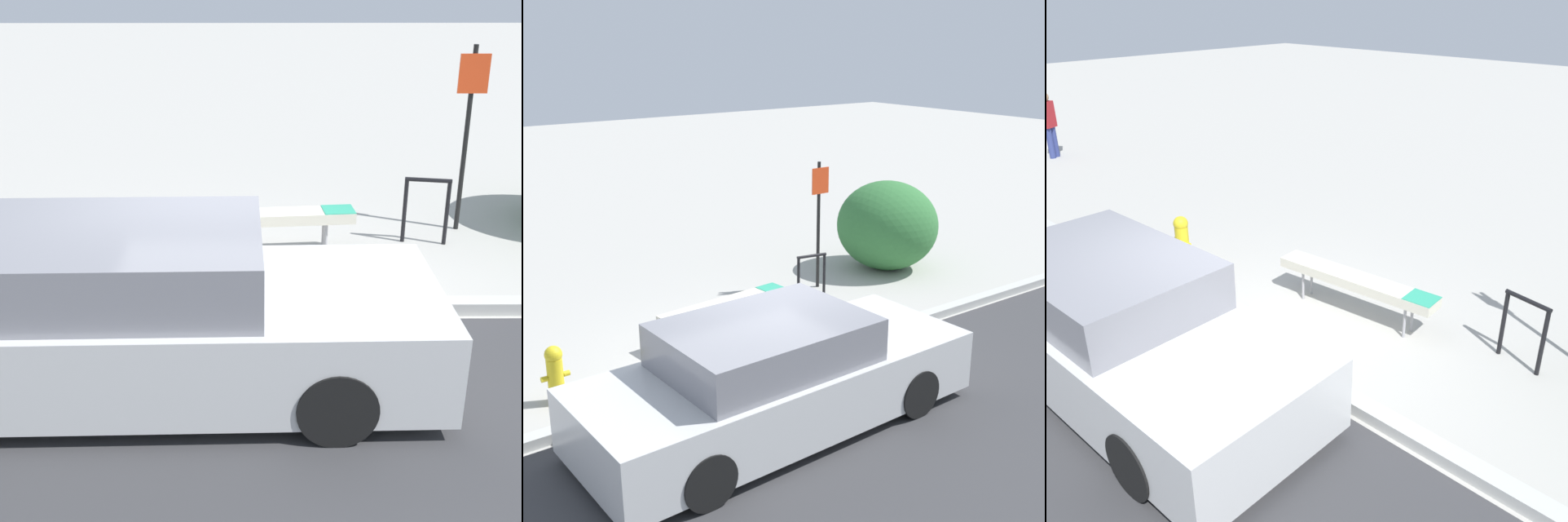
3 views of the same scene
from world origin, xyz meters
The scene contains 8 objects.
ground_plane centered at (0.00, 0.00, 0.00)m, with size 60.00×60.00×0.00m, color #ADAAA3.
curb centered at (0.00, 0.00, 0.07)m, with size 60.00×0.20×0.13m.
bench centered at (0.24, 1.44, 0.47)m, with size 2.23×0.53×0.55m.
bike_rack centered at (2.24, 1.84, 0.50)m, with size 0.55×0.15×0.83m.
sign_post centered at (2.77, 2.31, 1.38)m, with size 0.36×0.08×2.30m.
fire_hydrant centered at (-2.61, 0.83, 0.41)m, with size 0.36×0.22×0.77m.
shrub_hedge centered at (4.57, 2.41, 0.87)m, with size 1.94×1.99×1.73m.
parked_car_near centered at (-0.76, -1.28, 0.63)m, with size 4.79×1.87×1.37m.
Camera 2 is at (-5.17, -7.43, 4.41)m, focal length 50.00 mm.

